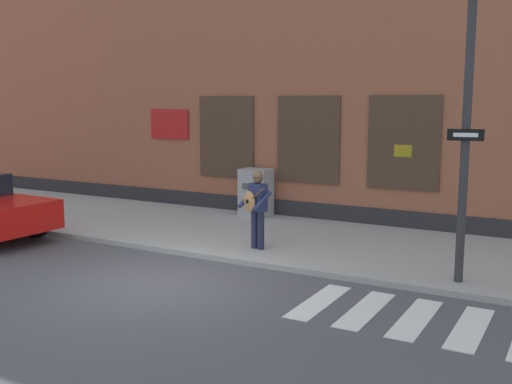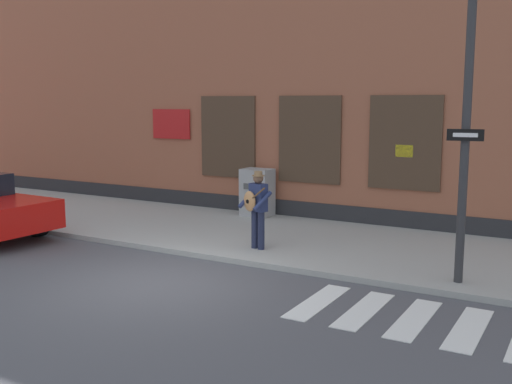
% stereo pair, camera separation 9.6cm
% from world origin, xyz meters
% --- Properties ---
extents(ground_plane, '(160.00, 160.00, 0.00)m').
position_xyz_m(ground_plane, '(0.00, 0.00, 0.00)').
color(ground_plane, '#4C4C51').
extents(sidewalk, '(28.00, 4.73, 0.12)m').
position_xyz_m(sidewalk, '(0.00, 4.11, 0.06)').
color(sidewalk, '#9E9E99').
rests_on(sidewalk, ground).
extents(building_backdrop, '(28.00, 4.06, 7.76)m').
position_xyz_m(building_backdrop, '(-0.00, 8.47, 3.88)').
color(building_backdrop, '#99563D').
rests_on(building_backdrop, ground).
extents(crosswalk, '(5.20, 1.90, 0.01)m').
position_xyz_m(crosswalk, '(5.34, 0.45, 0.01)').
color(crosswalk, silver).
rests_on(crosswalk, ground).
extents(busker, '(0.72, 0.66, 1.69)m').
position_xyz_m(busker, '(0.50, 2.70, 1.08)').
color(busker, '#1E233D').
rests_on(busker, sidewalk).
extents(traffic_light, '(0.88, 3.37, 5.59)m').
position_xyz_m(traffic_light, '(4.98, 1.15, 3.98)').
color(traffic_light, '#2D2D30').
rests_on(traffic_light, sidewalk).
extents(utility_box, '(0.83, 0.64, 1.32)m').
position_xyz_m(utility_box, '(-1.38, 6.02, 0.78)').
color(utility_box, '#9E9E9E').
rests_on(utility_box, sidewalk).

